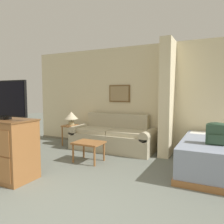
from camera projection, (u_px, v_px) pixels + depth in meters
name	position (u px, v px, depth m)	size (l,w,h in m)	color
wall_back	(149.00, 98.00, 5.46)	(6.92, 0.16, 2.60)	beige
wall_partition_pillar	(167.00, 98.00, 4.89)	(0.24, 0.63, 2.60)	beige
couch	(113.00, 137.00, 5.46)	(2.08, 0.84, 0.89)	#B7AD8E
coffee_table	(89.00, 145.00, 4.49)	(0.59, 0.47, 0.41)	#996033
side_table	(71.00, 129.00, 5.94)	(0.41, 0.41, 0.55)	#996033
table_lamp	(71.00, 116.00, 5.91)	(0.36, 0.36, 0.37)	tan
tv_dresser	(4.00, 149.00, 3.63)	(1.10, 0.57, 0.99)	#996033
tv	(2.00, 100.00, 3.56)	(1.09, 0.16, 0.63)	black
backpack	(217.00, 133.00, 3.59)	(0.33, 0.23, 0.37)	#2D4733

